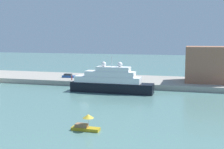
# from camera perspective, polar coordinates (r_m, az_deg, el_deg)

# --- Properties ---
(ground) EXTENTS (400.00, 400.00, 0.00)m
(ground) POSITION_cam_1_polar(r_m,az_deg,el_deg) (79.06, -5.40, -4.53)
(ground) COLOR slate
(quay_dock) EXTENTS (110.00, 21.70, 1.68)m
(quay_dock) POSITION_cam_1_polar(r_m,az_deg,el_deg) (104.03, -0.11, -1.16)
(quay_dock) COLOR gray
(quay_dock) RESTS_ON ground
(large_yacht) EXTENTS (24.64, 4.76, 10.94)m
(large_yacht) POSITION_cam_1_polar(r_m,az_deg,el_deg) (85.58, -0.27, -1.48)
(large_yacht) COLOR black
(large_yacht) RESTS_ON ground
(small_motorboat) EXTENTS (4.98, 1.94, 2.96)m
(small_motorboat) POSITION_cam_1_polar(r_m,az_deg,el_deg) (51.48, -5.22, -9.76)
(small_motorboat) COLOR #B7991E
(small_motorboat) RESTS_ON ground
(harbor_building) EXTENTS (15.02, 11.51, 11.59)m
(harbor_building) POSITION_cam_1_polar(r_m,az_deg,el_deg) (99.39, 18.64, 1.91)
(harbor_building) COLOR #9E664C
(harbor_building) RESTS_ON quay_dock
(parked_car) EXTENTS (4.57, 1.69, 1.41)m
(parked_car) POSITION_cam_1_polar(r_m,az_deg,el_deg) (106.47, -8.58, -0.27)
(parked_car) COLOR #1E4C99
(parked_car) RESTS_ON quay_dock
(person_figure) EXTENTS (0.36, 0.36, 1.78)m
(person_figure) POSITION_cam_1_polar(r_m,az_deg,el_deg) (99.49, -7.93, -0.65)
(person_figure) COLOR maroon
(person_figure) RESTS_ON quay_dock
(mooring_bollard) EXTENTS (0.39, 0.39, 0.79)m
(mooring_bollard) POSITION_cam_1_polar(r_m,az_deg,el_deg) (94.77, -2.18, -1.25)
(mooring_bollard) COLOR black
(mooring_bollard) RESTS_ON quay_dock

